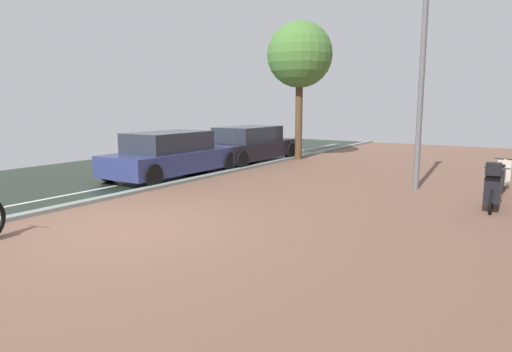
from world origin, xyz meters
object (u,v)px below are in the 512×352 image
object	(u,v)px
scooter_near	(493,187)
street_tree	(300,56)
parked_car_far	(248,145)
parked_car_near	(172,155)
lamp_post	(422,65)
scooter_mid	(498,178)

from	to	relation	value
scooter_near	street_tree	xyz separation A→B (m)	(-7.42, 5.62, 3.51)
scooter_near	parked_car_far	world-z (taller)	parked_car_far
parked_car_near	street_tree	distance (m)	6.89
parked_car_far	scooter_near	bearing A→B (deg)	-23.94
scooter_near	lamp_post	bearing A→B (deg)	141.19
scooter_mid	parked_car_near	bearing A→B (deg)	-164.95
scooter_mid	street_tree	bearing A→B (deg)	153.92
parked_car_far	street_tree	world-z (taller)	street_tree
scooter_near	lamp_post	distance (m)	3.61
street_tree	scooter_near	bearing A→B (deg)	-37.15
scooter_near	scooter_mid	size ratio (longest dim) A/B	1.00
parked_car_far	lamp_post	xyz separation A→B (m)	(6.69, -2.28, 2.48)
parked_car_far	lamp_post	distance (m)	7.49
scooter_near	lamp_post	world-z (taller)	lamp_post
lamp_post	street_tree	bearing A→B (deg)	143.45
parked_car_far	parked_car_near	bearing A→B (deg)	-90.74
scooter_mid	parked_car_near	world-z (taller)	parked_car_near
scooter_mid	street_tree	xyz separation A→B (m)	(-7.34, 3.59, 3.59)
scooter_near	parked_car_near	size ratio (longest dim) A/B	0.40
scooter_near	parked_car_far	bearing A→B (deg)	156.06
parked_car_far	scooter_mid	bearing A→B (deg)	-11.87
parked_car_far	lamp_post	size ratio (longest dim) A/B	0.80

